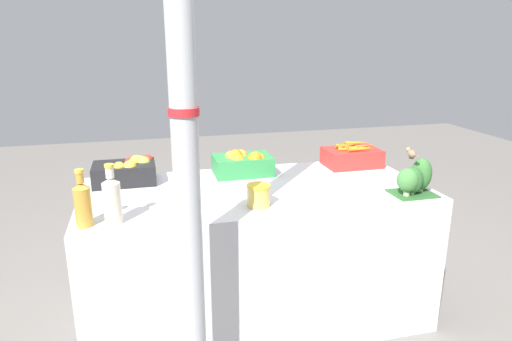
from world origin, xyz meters
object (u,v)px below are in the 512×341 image
object	(u,v)px
pickle_jar	(259,195)
carrot_crate	(352,156)
support_pole	(185,143)
apple_crate	(127,171)
orange_crate	(243,163)
broccoli_pile	(415,179)
juice_bottle_cloudy	(112,199)
sparrow_bird	(411,153)
juice_bottle_amber	(83,203)

from	to	relation	value
pickle_jar	carrot_crate	bearing A→B (deg)	35.66
support_pole	carrot_crate	xyz separation A→B (m)	(1.14, 0.92, -0.36)
pickle_jar	apple_crate	bearing A→B (deg)	138.55
orange_crate	pickle_jar	world-z (taller)	orange_crate
orange_crate	pickle_jar	xyz separation A→B (m)	(-0.05, -0.54, -0.01)
apple_crate	pickle_jar	xyz separation A→B (m)	(0.62, -0.55, -0.01)
broccoli_pile	juice_bottle_cloudy	xyz separation A→B (m)	(-1.51, -0.01, 0.03)
apple_crate	sparrow_bird	distance (m)	1.54
apple_crate	juice_bottle_cloudy	size ratio (longest dim) A/B	1.25
juice_bottle_cloudy	sparrow_bird	bearing A→B (deg)	1.28
orange_crate	juice_bottle_cloudy	size ratio (longest dim) A/B	1.25
carrot_crate	pickle_jar	world-z (taller)	carrot_crate
broccoli_pile	orange_crate	bearing A→B (deg)	144.03
orange_crate	carrot_crate	bearing A→B (deg)	0.38
orange_crate	juice_bottle_cloudy	xyz separation A→B (m)	(-0.72, -0.59, 0.04)
juice_bottle_amber	sparrow_bird	size ratio (longest dim) A/B	1.89
orange_crate	broccoli_pile	world-z (taller)	broccoli_pile
carrot_crate	broccoli_pile	bearing A→B (deg)	-82.47
support_pole	broccoli_pile	xyz separation A→B (m)	(1.21, 0.34, -0.33)
orange_crate	juice_bottle_cloudy	world-z (taller)	juice_bottle_cloudy
juice_bottle_cloudy	broccoli_pile	bearing A→B (deg)	0.50
support_pole	broccoli_pile	world-z (taller)	support_pole
support_pole	juice_bottle_amber	size ratio (longest dim) A/B	9.28
juice_bottle_cloudy	apple_crate	bearing A→B (deg)	85.10
broccoli_pile	sparrow_bird	world-z (taller)	sparrow_bird
carrot_crate	sparrow_bird	xyz separation A→B (m)	(0.05, -0.56, 0.15)
broccoli_pile	sparrow_bird	bearing A→B (deg)	142.14
orange_crate	juice_bottle_amber	distance (m)	1.03
juice_bottle_cloudy	pickle_jar	distance (m)	0.68
carrot_crate	juice_bottle_amber	size ratio (longest dim) A/B	1.32
sparrow_bird	support_pole	bearing A→B (deg)	115.53
broccoli_pile	juice_bottle_cloudy	bearing A→B (deg)	-179.50
support_pole	juice_bottle_cloudy	xyz separation A→B (m)	(-0.30, 0.33, -0.31)
support_pole	juice_bottle_amber	world-z (taller)	support_pole
apple_crate	pickle_jar	bearing A→B (deg)	-41.45
juice_bottle_amber	juice_bottle_cloudy	world-z (taller)	juice_bottle_cloudy
carrot_crate	broccoli_pile	world-z (taller)	broccoli_pile
pickle_jar	sparrow_bird	size ratio (longest dim) A/B	0.86
orange_crate	carrot_crate	size ratio (longest dim) A/B	1.00
carrot_crate	orange_crate	bearing A→B (deg)	-179.62
carrot_crate	juice_bottle_cloudy	distance (m)	1.55
apple_crate	carrot_crate	world-z (taller)	carrot_crate
apple_crate	juice_bottle_cloudy	bearing A→B (deg)	-94.90
juice_bottle_amber	juice_bottle_cloudy	xyz separation A→B (m)	(0.12, -0.00, 0.01)
pickle_jar	sparrow_bird	distance (m)	0.83
carrot_crate	juice_bottle_cloudy	xyz separation A→B (m)	(-1.43, -0.59, 0.05)
apple_crate	juice_bottle_amber	xyz separation A→B (m)	(-0.17, -0.59, 0.04)
support_pole	orange_crate	size ratio (longest dim) A/B	7.01
orange_crate	juice_bottle_amber	xyz separation A→B (m)	(-0.84, -0.59, 0.04)
orange_crate	sparrow_bird	xyz separation A→B (m)	(0.76, -0.55, 0.15)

